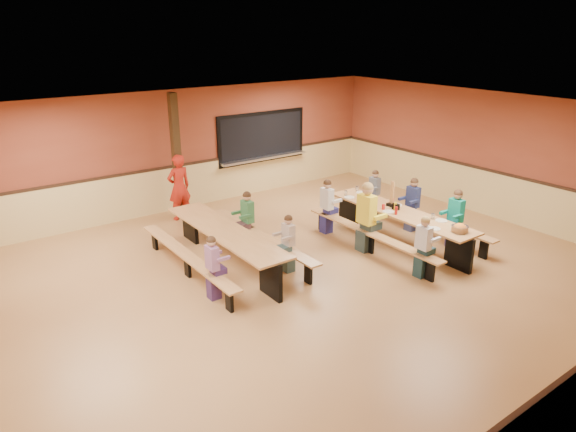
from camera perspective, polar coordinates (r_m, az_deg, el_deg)
ground at (r=9.53m, az=0.73°, el=-7.24°), size 12.00×12.00×0.00m
room_envelope at (r=9.23m, az=0.75°, el=-3.43°), size 12.04×10.04×3.02m
kitchen_pass_through at (r=14.31m, az=-2.89°, el=8.52°), size 2.78×0.28×1.38m
structural_post at (r=12.51m, az=-12.26°, el=6.42°), size 0.18×0.18×3.00m
cafeteria_table_main at (r=11.17m, az=12.20°, el=-0.49°), size 1.91×3.70×0.74m
cafeteria_table_second at (r=10.00m, az=-6.98°, el=-2.69°), size 1.91×3.70×0.74m
seated_child_white_left at (r=9.77m, az=14.76°, el=-3.40°), size 0.35×0.29×1.18m
seated_adult_yellow at (r=10.63m, az=8.67°, el=-0.19°), size 0.49×0.40×1.45m
seated_child_grey_left at (r=11.53m, az=4.33°, el=1.03°), size 0.38×0.31×1.22m
seated_child_teal_right at (r=11.29m, az=18.08°, el=-0.31°), size 0.39×0.32×1.25m
seated_child_navy_right at (r=11.95m, az=13.65°, el=1.20°), size 0.38×0.31×1.22m
seated_child_char_right at (r=12.72m, az=9.56°, el=2.48°), size 0.34×0.28×1.14m
seated_child_purple_sec at (r=8.81m, az=-8.36°, el=-5.77°), size 0.33×0.27×1.13m
seated_child_green_sec at (r=10.76m, az=-4.51°, el=-0.45°), size 0.37×0.30×1.21m
seated_child_tan_sec at (r=9.66m, az=0.04°, el=-3.13°), size 0.33×0.27×1.12m
standing_woman at (r=12.55m, az=-12.01°, el=3.15°), size 0.61×0.42×1.60m
punch_pitcher at (r=11.57m, az=8.83°, el=2.17°), size 0.16×0.16×0.22m
chip_bowl at (r=10.25m, az=18.55°, el=-1.30°), size 0.32×0.32×0.15m
napkin_dispenser at (r=11.15m, az=11.90°, el=1.02°), size 0.10×0.14×0.13m
condiment_mustard at (r=11.13m, az=11.83°, el=1.09°), size 0.06×0.06×0.17m
condiment_ketchup at (r=10.85m, az=11.93°, el=0.59°), size 0.06×0.06×0.17m
table_paddle at (r=11.34m, az=11.45°, el=1.76°), size 0.16×0.16×0.56m
place_settings at (r=11.08m, az=12.30°, el=0.81°), size 0.65×3.30×0.11m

